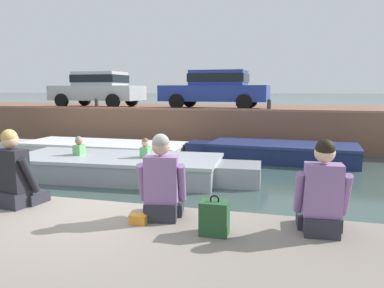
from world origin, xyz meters
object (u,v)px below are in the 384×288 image
backpack_on_ledge (215,218)px  car_left_inner_blue (216,88)px  mooring_bollard_west (96,103)px  person_seated_right (162,186)px  boat_moored_west_white (97,148)px  boat_moored_central_navy (275,152)px  mooring_bollard_mid (269,105)px  car_leftmost_silver (98,88)px  motorboat_passing (126,167)px  person_seated_left (16,177)px  bottle_drink (166,211)px  person_seated_middle (322,197)px

backpack_on_ledge → car_left_inner_blue: bearing=101.2°
mooring_bollard_west → person_seated_right: size_ratio=0.46×
boat_moored_west_white → boat_moored_central_navy: bearing=4.0°
mooring_bollard_mid → car_leftmost_silver: bearing=168.9°
motorboat_passing → backpack_on_ledge: (3.31, -5.05, 0.69)m
boat_moored_central_navy → car_leftmost_silver: 8.83m
boat_moored_central_navy → backpack_on_ledge: 8.44m
boat_moored_west_white → car_leftmost_silver: bearing=117.2°
boat_moored_west_white → person_seated_left: 8.41m
mooring_bollard_west → person_seated_left: mooring_bollard_west is taller
person_seated_right → backpack_on_ledge: bearing=-25.0°
car_leftmost_silver → car_left_inner_blue: bearing=-0.0°
backpack_on_ledge → boat_moored_west_white: bearing=125.8°
mooring_bollard_west → boat_moored_west_white: bearing=-61.6°
bottle_drink → backpack_on_ledge: 0.67m
motorboat_passing → person_seated_middle: size_ratio=6.63×
person_seated_middle → motorboat_passing: bearing=132.4°
boat_moored_central_navy → bottle_drink: bearing=-96.1°
person_seated_middle → person_seated_right: bearing=179.9°
car_left_inner_blue → backpack_on_ledge: bearing=-78.8°
boat_moored_central_navy → car_leftmost_silver: size_ratio=1.34×
backpack_on_ledge → person_seated_left: bearing=173.9°
car_leftmost_silver → mooring_bollard_mid: 7.76m
car_left_inner_blue → mooring_bollard_mid: car_left_inner_blue is taller
car_leftmost_silver → person_seated_right: 13.44m
person_seated_left → person_seated_right: bearing=1.1°
person_seated_right → backpack_on_ledge: (0.66, -0.31, -0.20)m
boat_moored_west_white → person_seated_left: (3.21, -7.72, 0.96)m
bottle_drink → mooring_bollard_west: bearing=122.6°
person_seated_right → backpack_on_ledge: size_ratio=2.37×
boat_moored_west_white → boat_moored_central_navy: 6.04m
boat_moored_west_white → mooring_bollard_west: mooring_bollard_west is taller
mooring_bollard_west → person_seated_middle: bearing=-51.1°
car_leftmost_silver → person_seated_right: (7.02, -11.41, -1.13)m
car_left_inner_blue → motorboat_passing: bearing=-98.4°
mooring_bollard_west → bottle_drink: (6.37, -9.95, -0.80)m
car_leftmost_silver → mooring_bollard_west: bearing=-64.7°
motorboat_passing → car_left_inner_blue: 7.04m
motorboat_passing → person_seated_right: bearing=-60.8°
boat_moored_central_navy → mooring_bollard_west: 7.60m
mooring_bollard_mid → bottle_drink: (-0.52, -9.95, -0.80)m
boat_moored_west_white → mooring_bollard_mid: mooring_bollard_mid is taller
car_left_inner_blue → bottle_drink: 11.65m
car_leftmost_silver → person_seated_middle: (8.71, -11.41, -1.13)m
boat_moored_west_white → bottle_drink: bearing=-56.2°
mooring_bollard_west → mooring_bollard_mid: same height
person_seated_right → bottle_drink: size_ratio=4.73×
boat_moored_central_navy → mooring_bollard_mid: 2.33m
boat_moored_central_navy → motorboat_passing: bearing=-136.7°
car_leftmost_silver → backpack_on_ledge: size_ratio=9.89×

